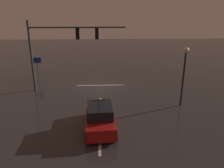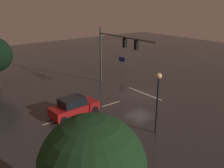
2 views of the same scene
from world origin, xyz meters
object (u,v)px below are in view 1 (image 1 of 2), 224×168
street_lamp_left_kerb (185,66)px  route_sign (37,63)px  traffic_signal_assembly (61,42)px  car_approaching (100,117)px

street_lamp_left_kerb → route_sign: 16.18m
traffic_signal_assembly → car_approaching: bearing=115.0°
street_lamp_left_kerb → route_sign: size_ratio=1.95×
traffic_signal_assembly → street_lamp_left_kerb: traffic_signal_assembly is taller
car_approaching → route_sign: 13.71m
traffic_signal_assembly → street_lamp_left_kerb: 11.07m
traffic_signal_assembly → route_sign: (3.66, -4.04, -2.90)m
car_approaching → route_sign: bearing=-58.3°
car_approaching → traffic_signal_assembly: bearing=-65.0°
car_approaching → street_lamp_left_kerb: bearing=-153.1°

